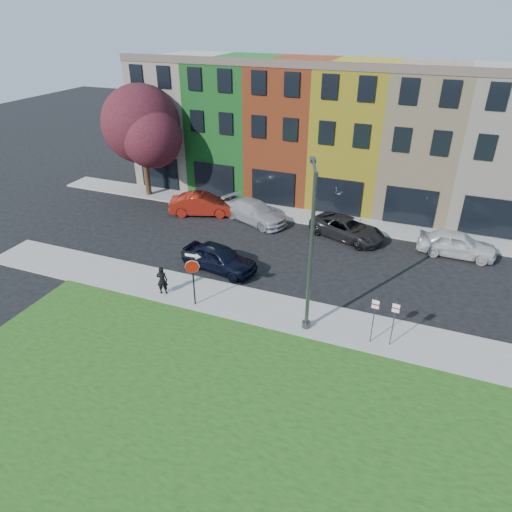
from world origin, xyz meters
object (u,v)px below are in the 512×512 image
at_px(street_lamp, 310,254).
at_px(stop_sign, 192,268).
at_px(man, 162,280).
at_px(sedan_near, 219,258).

bearing_deg(street_lamp, stop_sign, 165.98).
xyz_separation_m(man, street_lamp, (7.85, 0.17, 3.08)).
distance_m(stop_sign, man, 2.48).
height_order(stop_sign, man, stop_sign).
distance_m(man, street_lamp, 8.43).
distance_m(stop_sign, sedan_near, 4.14).
xyz_separation_m(stop_sign, man, (-2.06, 0.28, -1.36)).
bearing_deg(stop_sign, sedan_near, 90.83).
height_order(stop_sign, sedan_near, stop_sign).
height_order(man, sedan_near, man).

